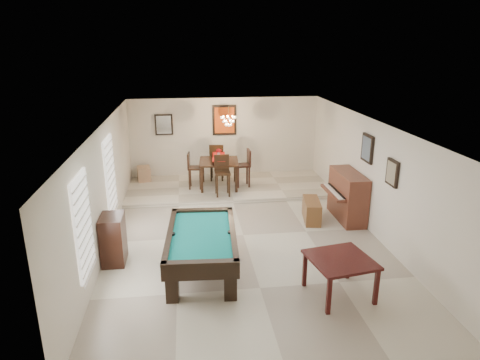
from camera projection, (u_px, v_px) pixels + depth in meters
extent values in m
cube|color=beige|center=(243.00, 235.00, 9.90)|extent=(6.00, 9.00, 0.02)
cube|color=silver|center=(225.00, 138.00, 13.74)|extent=(6.00, 0.04, 2.60)
cube|color=silver|center=(293.00, 296.00, 5.25)|extent=(6.00, 0.04, 2.60)
cube|color=silver|center=(105.00, 187.00, 9.13)|extent=(0.04, 9.00, 2.60)
cube|color=silver|center=(372.00, 177.00, 9.86)|extent=(0.04, 9.00, 2.60)
cube|color=white|center=(244.00, 124.00, 9.10)|extent=(6.00, 9.00, 0.04)
cube|color=beige|center=(229.00, 187.00, 12.95)|extent=(6.00, 2.50, 0.12)
cube|color=white|center=(83.00, 225.00, 7.03)|extent=(0.06, 1.00, 1.70)
cube|color=white|center=(110.00, 175.00, 9.67)|extent=(0.06, 1.00, 1.70)
cube|color=brown|center=(312.00, 210.00, 10.64)|extent=(0.52, 1.00, 0.53)
cube|color=black|center=(113.00, 239.00, 8.56)|extent=(0.44, 0.67, 1.00)
cube|color=#A77D5B|center=(144.00, 174.00, 13.35)|extent=(0.46, 0.54, 0.43)
cube|color=#D84C14|center=(224.00, 120.00, 13.52)|extent=(0.75, 0.06, 0.95)
cube|color=white|center=(164.00, 125.00, 13.32)|extent=(0.55, 0.06, 0.65)
cube|color=slate|center=(367.00, 148.00, 9.96)|extent=(0.06, 0.55, 0.65)
cube|color=gray|center=(392.00, 173.00, 8.79)|extent=(0.06, 0.45, 0.55)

